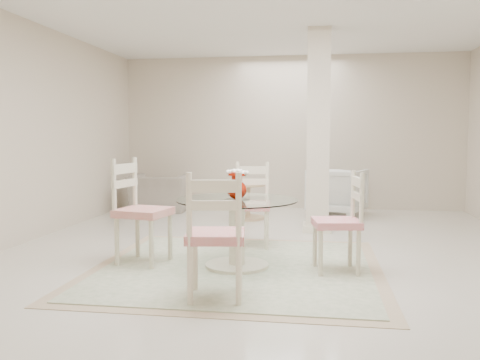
# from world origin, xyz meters

# --- Properties ---
(ground) EXTENTS (7.00, 7.00, 0.00)m
(ground) POSITION_xyz_m (0.00, 0.00, 0.00)
(ground) COLOR silver
(ground) RESTS_ON ground
(room_shell) EXTENTS (6.02, 7.02, 2.71)m
(room_shell) POSITION_xyz_m (0.00, 0.00, 1.86)
(room_shell) COLOR beige
(room_shell) RESTS_ON ground
(column) EXTENTS (0.30, 0.30, 2.70)m
(column) POSITION_xyz_m (0.50, 1.30, 1.35)
(column) COLOR beige
(column) RESTS_ON ground
(area_rug) EXTENTS (2.79, 2.79, 0.02)m
(area_rug) POSITION_xyz_m (-0.27, -0.78, 0.01)
(area_rug) COLOR tan
(area_rug) RESTS_ON ground
(dining_table) EXTENTS (1.18, 1.18, 0.68)m
(dining_table) POSITION_xyz_m (-0.27, -0.78, 0.35)
(dining_table) COLOR beige
(dining_table) RESTS_ON ground
(red_vase) EXTENTS (0.22, 0.19, 0.29)m
(red_vase) POSITION_xyz_m (-0.27, -0.78, 0.82)
(red_vase) COLOR #A11504
(red_vase) RESTS_ON dining_table
(dining_chair_east) EXTENTS (0.48, 0.48, 1.06)m
(dining_chair_east) POSITION_xyz_m (0.75, -0.79, 0.56)
(dining_chair_east) COLOR beige
(dining_chair_east) RESTS_ON ground
(dining_chair_north) EXTENTS (0.46, 0.46, 1.08)m
(dining_chair_north) POSITION_xyz_m (-0.26, 0.24, 0.57)
(dining_chair_north) COLOR #F3E9C7
(dining_chair_north) RESTS_ON ground
(dining_chair_west) EXTENTS (0.55, 0.55, 1.18)m
(dining_chair_west) POSITION_xyz_m (-1.30, -0.75, 0.62)
(dining_chair_west) COLOR beige
(dining_chair_west) RESTS_ON ground
(dining_chair_south) EXTENTS (0.51, 0.51, 1.13)m
(dining_chair_south) POSITION_xyz_m (-0.28, -1.80, 0.59)
(dining_chair_south) COLOR #F6E7CA
(dining_chair_south) RESTS_ON ground
(recliner_taupe) EXTENTS (1.00, 0.89, 0.62)m
(recliner_taupe) POSITION_xyz_m (-2.19, 2.75, 0.31)
(recliner_taupe) COLOR gray
(recliner_taupe) RESTS_ON ground
(armchair_white) EXTENTS (1.06, 1.07, 0.77)m
(armchair_white) POSITION_xyz_m (0.82, 2.83, 0.38)
(armchair_white) COLOR white
(armchair_white) RESTS_ON ground
(side_table) EXTENTS (0.53, 0.53, 0.55)m
(side_table) POSITION_xyz_m (-0.56, 2.15, 0.25)
(side_table) COLOR tan
(side_table) RESTS_ON ground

